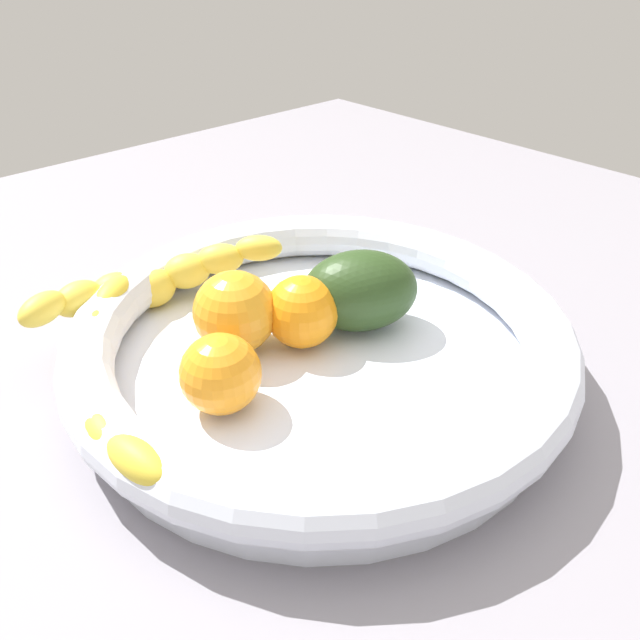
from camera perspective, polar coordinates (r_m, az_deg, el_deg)
name	(u,v)px	position (r cm, az deg, el deg)	size (l,w,h in cm)	color
kitchen_counter	(320,387)	(49.19, 0.00, -6.14)	(120.00, 120.00, 3.00)	gray
fruit_bowl	(320,341)	(46.53, 0.00, -1.94)	(37.02, 37.02, 5.61)	silver
banana_draped_left	(99,376)	(43.61, -19.48, -4.84)	(21.98, 11.58, 3.75)	yellow
banana_draped_right	(154,280)	(52.76, -14.91, 3.51)	(8.08, 22.01, 5.05)	yellow
orange_front	(300,313)	(46.77, -1.83, 0.67)	(5.55, 5.55, 5.55)	orange
orange_mid_left	(235,312)	(46.59, -7.76, 0.72)	(6.24, 6.24, 6.24)	orange
orange_mid_right	(216,371)	(41.63, -9.43, -4.57)	(5.41, 5.41, 5.41)	orange
avocado_dark	(360,291)	(48.82, 3.67, 2.69)	(9.10, 6.48, 6.36)	#273F1A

